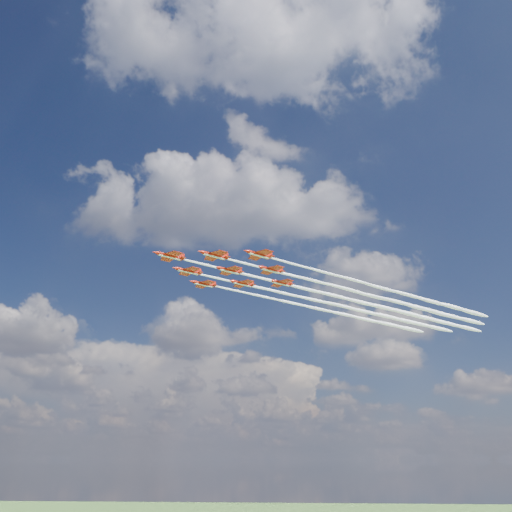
% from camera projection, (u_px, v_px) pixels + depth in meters
% --- Properties ---
extents(jet_lead, '(96.82, 82.35, 2.43)m').
position_uv_depth(jet_lead, '(328.00, 294.00, 171.01)').
color(jet_lead, '#B5190A').
extents(jet_row2_port, '(96.82, 82.35, 2.43)m').
position_uv_depth(jet_row2_port, '(364.00, 294.00, 170.50)').
color(jet_row2_port, '#B5190A').
extents(jet_row2_starb, '(96.82, 82.35, 2.43)m').
position_uv_depth(jet_row2_starb, '(333.00, 304.00, 182.08)').
color(jet_row2_starb, '#B5190A').
extents(jet_row3_port, '(96.82, 82.35, 2.43)m').
position_uv_depth(jet_row3_port, '(401.00, 293.00, 169.98)').
color(jet_row3_port, '#B5190A').
extents(jet_row3_centre, '(96.82, 82.35, 2.43)m').
position_uv_depth(jet_row3_centre, '(368.00, 304.00, 181.57)').
color(jet_row3_centre, '#B5190A').
extents(jet_row3_starb, '(96.82, 82.35, 2.43)m').
position_uv_depth(jet_row3_starb, '(338.00, 313.00, 193.16)').
color(jet_row3_starb, '#B5190A').
extents(jet_row4_port, '(96.82, 82.35, 2.43)m').
position_uv_depth(jet_row4_port, '(402.00, 303.00, 181.06)').
color(jet_row4_port, '#B5190A').
extents(jet_row4_starb, '(96.82, 82.35, 2.43)m').
position_uv_depth(jet_row4_starb, '(370.00, 313.00, 192.65)').
color(jet_row4_starb, '#B5190A').
extents(jet_tail, '(96.82, 82.35, 2.43)m').
position_uv_depth(jet_tail, '(403.00, 312.00, 192.13)').
color(jet_tail, '#B5190A').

